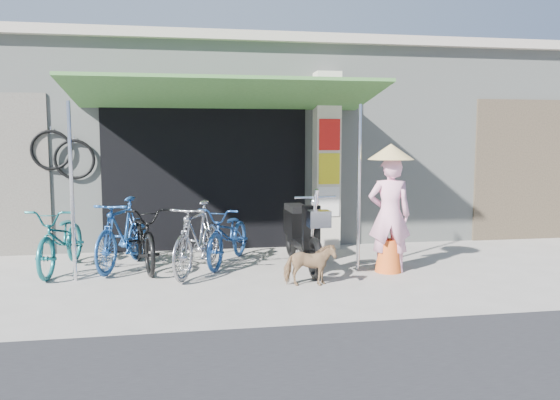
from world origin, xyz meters
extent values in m
plane|color=#9C968D|center=(0.00, 0.00, 0.00)|extent=(80.00, 80.00, 0.00)
cube|color=#979C94|center=(0.00, 5.10, 1.75)|extent=(12.00, 5.00, 3.50)
cube|color=#BFB2A3|center=(0.00, 5.10, 3.58)|extent=(12.30, 5.30, 0.16)
cube|color=black|center=(-1.20, 2.58, 1.25)|extent=(3.40, 0.06, 2.50)
cube|color=black|center=(-1.20, 2.59, 0.55)|extent=(3.06, 0.04, 1.10)
torus|color=black|center=(-3.30, 2.54, 1.55)|extent=(0.65, 0.05, 0.65)
cylinder|color=silver|center=(-3.30, 2.56, 1.87)|extent=(0.02, 0.02, 0.12)
torus|color=black|center=(-3.65, 2.54, 1.70)|extent=(0.65, 0.05, 0.65)
cylinder|color=silver|center=(-3.65, 2.56, 2.02)|extent=(0.02, 0.02, 0.12)
cube|color=beige|center=(0.85, 2.45, 1.50)|extent=(0.42, 0.42, 3.00)
cube|color=red|center=(0.85, 2.23, 1.95)|extent=(0.36, 0.02, 0.52)
cube|color=yellow|center=(0.85, 2.23, 1.38)|extent=(0.36, 0.02, 0.52)
cube|color=white|center=(0.85, 2.23, 0.82)|extent=(0.36, 0.02, 0.50)
cube|color=#3A6E31|center=(-0.90, 1.65, 2.55)|extent=(4.60, 1.88, 0.35)
cylinder|color=silver|center=(-3.00, 0.75, 1.18)|extent=(0.05, 0.05, 2.36)
cylinder|color=silver|center=(0.90, 0.75, 1.18)|extent=(0.05, 0.05, 2.36)
cube|color=brown|center=(5.00, 2.59, 1.30)|extent=(2.60, 0.06, 2.60)
imported|color=#166165|center=(-3.29, 1.36, 0.46)|extent=(0.80, 1.81, 0.92)
imported|color=#22549F|center=(-2.45, 1.40, 0.51)|extent=(0.99, 1.76, 1.02)
imported|color=black|center=(-2.15, 1.36, 0.46)|extent=(0.99, 1.84, 0.92)
imported|color=#AAA9AE|center=(-1.39, 0.88, 0.50)|extent=(1.09, 1.73, 1.01)
imported|color=navy|center=(-0.91, 1.42, 0.44)|extent=(1.20, 1.78, 0.88)
imported|color=#9C8952|center=(0.01, -0.03, 0.28)|extent=(0.68, 0.36, 0.55)
torus|color=black|center=(0.16, 0.28, 0.29)|extent=(0.12, 0.58, 0.57)
torus|color=black|center=(0.10, 1.69, 0.29)|extent=(0.12, 0.58, 0.57)
cube|color=black|center=(0.13, 0.98, 0.37)|extent=(0.28, 1.03, 0.11)
cube|color=black|center=(0.12, 1.36, 0.60)|extent=(0.30, 0.60, 0.37)
cube|color=black|center=(0.12, 1.36, 0.83)|extent=(0.28, 0.60, 0.10)
cube|color=black|center=(0.15, 0.50, 0.67)|extent=(0.24, 0.12, 0.60)
cylinder|color=silver|center=(0.15, 0.31, 1.10)|extent=(0.56, 0.06, 0.03)
cube|color=silver|center=(0.16, 0.12, 0.84)|extent=(0.29, 0.23, 0.22)
imported|color=#FBA9C7|center=(1.28, 0.54, 0.81)|extent=(0.67, 0.51, 1.63)
cone|color=#DB581F|center=(1.28, 0.54, 0.23)|extent=(0.38, 0.38, 0.46)
cone|color=#D4B572|center=(1.28, 0.54, 1.70)|extent=(0.64, 0.64, 0.22)
camera|label=1|loc=(-1.50, -6.68, 1.85)|focal=35.00mm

